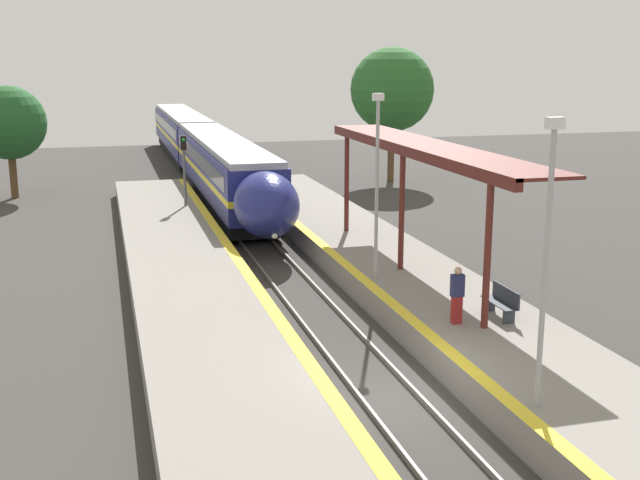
{
  "coord_description": "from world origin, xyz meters",
  "views": [
    {
      "loc": [
        -6.48,
        -17.28,
        8.28
      ],
      "look_at": [
        0.57,
        8.58,
        2.09
      ],
      "focal_mm": 45.0,
      "sensor_mm": 36.0,
      "label": 1
    }
  ],
  "objects_px": {
    "platform_bench": "(502,301)",
    "lamppost_near": "(547,249)",
    "train": "(201,148)",
    "lamppost_mid": "(377,176)",
    "person_waiting": "(457,294)",
    "railway_signal": "(184,170)"
  },
  "relations": [
    {
      "from": "train",
      "to": "lamppost_near",
      "type": "xyz_separation_m",
      "value": [
        2.3,
        -39.8,
        2.21
      ]
    },
    {
      "from": "train",
      "to": "lamppost_mid",
      "type": "relative_size",
      "value": 7.69
    },
    {
      "from": "platform_bench",
      "to": "railway_signal",
      "type": "bearing_deg",
      "value": 109.11
    },
    {
      "from": "railway_signal",
      "to": "person_waiting",
      "type": "bearing_deg",
      "value": -74.92
    },
    {
      "from": "railway_signal",
      "to": "train",
      "type": "bearing_deg",
      "value": 79.61
    },
    {
      "from": "lamppost_mid",
      "to": "person_waiting",
      "type": "bearing_deg",
      "value": -82.98
    },
    {
      "from": "lamppost_near",
      "to": "platform_bench",
      "type": "bearing_deg",
      "value": 69.38
    },
    {
      "from": "person_waiting",
      "to": "train",
      "type": "bearing_deg",
      "value": 94.89
    },
    {
      "from": "platform_bench",
      "to": "lamppost_near",
      "type": "distance_m",
      "value": 6.79
    },
    {
      "from": "lamppost_near",
      "to": "railway_signal",
      "type": "bearing_deg",
      "value": 100.63
    },
    {
      "from": "train",
      "to": "person_waiting",
      "type": "distance_m",
      "value": 34.42
    },
    {
      "from": "railway_signal",
      "to": "lamppost_mid",
      "type": "relative_size",
      "value": 0.71
    },
    {
      "from": "train",
      "to": "railway_signal",
      "type": "distance_m",
      "value": 14.17
    },
    {
      "from": "train",
      "to": "railway_signal",
      "type": "relative_size",
      "value": 10.88
    },
    {
      "from": "person_waiting",
      "to": "railway_signal",
      "type": "relative_size",
      "value": 0.38
    },
    {
      "from": "person_waiting",
      "to": "lamppost_mid",
      "type": "height_order",
      "value": "lamppost_mid"
    },
    {
      "from": "platform_bench",
      "to": "person_waiting",
      "type": "xyz_separation_m",
      "value": [
        -1.51,
        -0.17,
        0.38
      ]
    },
    {
      "from": "platform_bench",
      "to": "lamppost_mid",
      "type": "xyz_separation_m",
      "value": [
        -2.14,
        4.97,
        3.04
      ]
    },
    {
      "from": "train",
      "to": "person_waiting",
      "type": "relative_size",
      "value": 28.92
    },
    {
      "from": "train",
      "to": "lamppost_mid",
      "type": "xyz_separation_m",
      "value": [
        2.3,
        -29.14,
        2.21
      ]
    },
    {
      "from": "train",
      "to": "lamppost_near",
      "type": "height_order",
      "value": "lamppost_near"
    },
    {
      "from": "train",
      "to": "lamppost_mid",
      "type": "bearing_deg",
      "value": -85.49
    }
  ]
}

